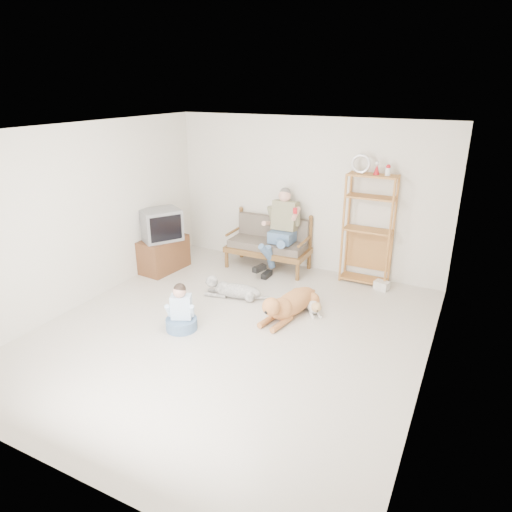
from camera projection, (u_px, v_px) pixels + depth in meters
The scene contains 17 objects.
floor at pixel (231, 333), 6.26m from camera, with size 5.50×5.50×0.00m, color silver.
ceiling at pixel (226, 130), 5.30m from camera, with size 5.50×5.50×0.00m, color white.
wall_back at pixel (306, 195), 8.07m from camera, with size 5.00×5.00×0.00m, color beige.
wall_front at pixel (49, 343), 3.48m from camera, with size 5.00×5.00×0.00m, color beige.
wall_left at pixel (84, 216), 6.83m from camera, with size 5.50×5.50×0.00m, color beige.
wall_right at pixel (438, 275), 4.73m from camera, with size 5.50×5.50×0.00m, color beige.
loveseat at pixel (269, 242), 8.36m from camera, with size 1.51×0.73×0.95m.
man at pixel (278, 236), 8.01m from camera, with size 0.57×0.82×1.33m.
etagere at pixel (368, 229), 7.55m from camera, with size 0.83×0.36×2.17m.
book_stack at pixel (382, 285), 7.55m from camera, with size 0.23×0.17×0.15m, color white.
tv_stand at pixel (163, 254), 8.29m from camera, with size 0.59×0.95×0.60m.
crt_tv at pixel (161, 225), 8.04m from camera, with size 0.80×0.84×0.55m.
wall_outlet at pixel (244, 241), 8.96m from camera, with size 0.12×0.02×0.08m, color silver.
golden_retriever at pixel (289, 304), 6.67m from camera, with size 0.56×1.50×0.46m.
shaggy_dog at pixel (231, 289), 7.27m from camera, with size 1.11×0.42×0.33m.
terrier at pixel (314, 306), 6.79m from camera, with size 0.41×0.54×0.24m.
child at pixel (181, 313), 6.28m from camera, with size 0.44×0.44×0.69m.
Camera 1 is at (2.77, -4.73, 3.21)m, focal length 32.00 mm.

